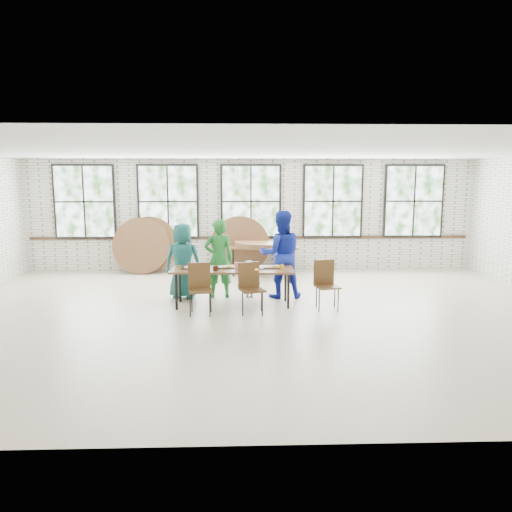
{
  "coord_description": "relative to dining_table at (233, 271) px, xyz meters",
  "views": [
    {
      "loc": [
        -0.32,
        -8.93,
        2.56
      ],
      "look_at": [
        0.0,
        0.4,
        1.05
      ],
      "focal_mm": 35.0,
      "sensor_mm": 36.0,
      "label": 1
    }
  ],
  "objects": [
    {
      "name": "round_tops_leaning",
      "position": [
        -1.09,
        3.41,
        0.05
      ],
      "size": [
        4.13,
        0.43,
        1.5
      ],
      "color": "brown",
      "rests_on": "ground"
    },
    {
      "name": "tabletop_clutter",
      "position": [
        0.08,
        -0.03,
        0.08
      ],
      "size": [
        2.01,
        0.61,
        0.11
      ],
      "color": "black",
      "rests_on": "dining_table"
    },
    {
      "name": "adult_green",
      "position": [
        -0.3,
        0.65,
        0.15
      ],
      "size": [
        0.66,
        0.49,
        1.67
      ],
      "primitive_type": "imported",
      "rotation": [
        0.0,
        0.0,
        3.3
      ],
      "color": "#1D702A",
      "rests_on": "ground"
    },
    {
      "name": "adult_blue",
      "position": [
        1.01,
        0.65,
        0.23
      ],
      "size": [
        0.93,
        0.75,
        1.84
      ],
      "primitive_type": "imported",
      "rotation": [
        0.0,
        0.0,
        3.2
      ],
      "color": "#16289F",
      "rests_on": "ground"
    },
    {
      "name": "adult_teal",
      "position": [
        -1.05,
        0.65,
        0.1
      ],
      "size": [
        0.85,
        0.64,
        1.59
      ],
      "primitive_type": "imported",
      "rotation": [
        0.0,
        0.0,
        2.96
      ],
      "color": "#1B6955",
      "rests_on": "ground"
    },
    {
      "name": "room",
      "position": [
        0.45,
        3.68,
        1.14
      ],
      "size": [
        12.0,
        12.0,
        12.0
      ],
      "color": "beige",
      "rests_on": "ground"
    },
    {
      "name": "storage_table",
      "position": [
        0.76,
        3.17,
        -0.0
      ],
      "size": [
        1.81,
        0.78,
        0.74
      ],
      "rotation": [
        0.0,
        0.0,
        -0.02
      ],
      "color": "brown",
      "rests_on": "ground"
    },
    {
      "name": "dining_table",
      "position": [
        0.0,
        0.0,
        0.0
      ],
      "size": [
        2.43,
        0.91,
        0.74
      ],
      "rotation": [
        0.0,
        0.0,
        -0.04
      ],
      "color": "brown",
      "rests_on": "ground"
    },
    {
      "name": "toddler",
      "position": [
        0.34,
        0.65,
        -0.29
      ],
      "size": [
        0.58,
        0.44,
        0.79
      ],
      "primitive_type": "imported",
      "rotation": [
        0.0,
        0.0,
        3.47
      ],
      "color": "#152044",
      "rests_on": "ground"
    },
    {
      "name": "chair_near_left",
      "position": [
        -0.6,
        -0.56,
        -0.13
      ],
      "size": [
        0.48,
        0.47,
        0.95
      ],
      "rotation": [
        0.0,
        0.0,
        0.16
      ],
      "color": "#52361B",
      "rests_on": "ground"
    },
    {
      "name": "chair_spare",
      "position": [
        1.8,
        -0.3,
        -0.13
      ],
      "size": [
        0.5,
        0.49,
        0.95
      ],
      "rotation": [
        0.0,
        0.0,
        0.22
      ],
      "color": "#52361B",
      "rests_on": "ground"
    },
    {
      "name": "chair_near_right",
      "position": [
        0.34,
        -0.54,
        -0.13
      ],
      "size": [
        0.53,
        0.52,
        0.95
      ],
      "rotation": [
        0.0,
        0.0,
        0.33
      ],
      "color": "#52361B",
      "rests_on": "ground"
    },
    {
      "name": "round_tops_stacked",
      "position": [
        0.76,
        3.17,
        0.12
      ],
      "size": [
        1.5,
        1.5,
        0.13
      ],
      "color": "brown",
      "rests_on": "storage_table"
    }
  ]
}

